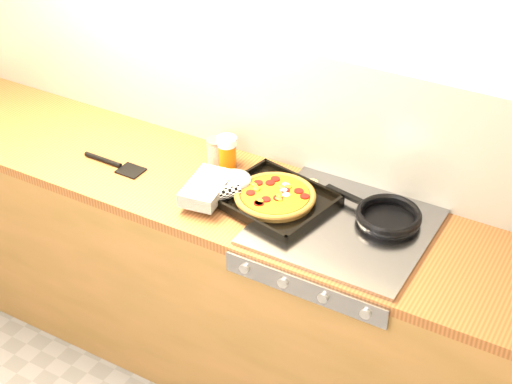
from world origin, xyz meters
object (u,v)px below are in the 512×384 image
Objects in this scene: tomato_can at (217,152)px; pizza_on_tray at (257,194)px; juice_glass at (227,152)px; frying_pan at (387,216)px.

pizza_on_tray is at bearing -29.90° from tomato_can.
juice_glass is at bearing 5.85° from tomato_can.
juice_glass is (-0.70, 0.05, 0.03)m from frying_pan.
juice_glass reaches higher than pizza_on_tray.
tomato_can is at bearing 150.10° from pizza_on_tray.
juice_glass reaches higher than frying_pan.
frying_pan is 0.70m from juice_glass.
pizza_on_tray is 1.33× the size of frying_pan.
tomato_can is 0.84× the size of juice_glass.
frying_pan is at bearing -3.42° from tomato_can.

